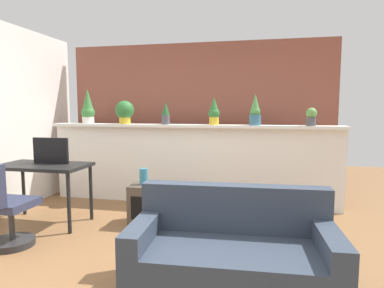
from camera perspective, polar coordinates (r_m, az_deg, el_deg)
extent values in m
plane|color=brown|center=(3.30, -8.13, -19.71)|extent=(12.00, 12.00, 0.00)
cube|color=white|center=(4.97, -0.29, -3.76)|extent=(4.35, 0.16, 1.16)
cube|color=white|center=(4.86, -0.39, 3.16)|extent=(4.35, 0.29, 0.04)
cube|color=brown|center=(5.48, 1.04, 4.20)|extent=(4.35, 0.10, 2.50)
cylinder|color=silver|center=(5.49, -17.55, 3.98)|extent=(0.18, 0.18, 0.11)
sphere|color=#3D843D|center=(5.49, -17.59, 5.18)|extent=(0.21, 0.21, 0.21)
cone|color=#3D843D|center=(5.49, -17.66, 7.36)|extent=(0.18, 0.18, 0.33)
cylinder|color=gold|center=(5.16, -11.55, 4.03)|extent=(0.17, 0.17, 0.11)
sphere|color=#2D7033|center=(5.16, -11.59, 5.80)|extent=(0.29, 0.29, 0.29)
cylinder|color=#4C4C51|center=(4.92, -4.58, 4.22)|extent=(0.12, 0.12, 0.14)
cone|color=#235B2D|center=(4.92, -4.59, 6.15)|extent=(0.12, 0.12, 0.19)
cylinder|color=gold|center=(4.78, 3.83, 4.02)|extent=(0.14, 0.14, 0.11)
sphere|color=#2D7033|center=(4.77, 3.84, 5.29)|extent=(0.17, 0.17, 0.17)
cone|color=#2D7033|center=(4.77, 3.85, 6.90)|extent=(0.14, 0.14, 0.20)
cylinder|color=#386B84|center=(4.73, 10.86, 4.12)|extent=(0.16, 0.16, 0.15)
sphere|color=#4C9347|center=(4.73, 10.89, 5.54)|extent=(0.14, 0.14, 0.14)
cone|color=#4C9347|center=(4.73, 10.92, 7.20)|extent=(0.12, 0.12, 0.22)
cylinder|color=#4C4C51|center=(4.75, 19.93, 3.68)|extent=(0.13, 0.13, 0.12)
sphere|color=#669E4C|center=(4.75, 19.98, 5.06)|extent=(0.15, 0.15, 0.15)
cylinder|color=black|center=(4.08, -20.58, -9.61)|extent=(0.04, 0.04, 0.71)
cylinder|color=black|center=(5.05, -27.18, -6.91)|extent=(0.04, 0.04, 0.71)
cylinder|color=black|center=(4.49, -17.13, -8.05)|extent=(0.04, 0.04, 0.71)
cube|color=black|center=(4.48, -24.45, -3.47)|extent=(1.10, 0.60, 0.04)
cube|color=black|center=(4.48, -23.30, -1.06)|extent=(0.47, 0.04, 0.32)
cylinder|color=#262628|center=(4.06, -28.66, -14.77)|extent=(0.44, 0.44, 0.07)
cylinder|color=#333333|center=(4.00, -28.81, -12.02)|extent=(0.06, 0.06, 0.34)
cube|color=#2D334C|center=(3.94, -28.97, -9.11)|extent=(0.44, 0.44, 0.08)
cube|color=#4C4238|center=(4.22, -7.66, -10.24)|extent=(0.40, 0.40, 0.50)
cube|color=black|center=(4.04, -8.58, -10.96)|extent=(0.28, 0.04, 0.28)
cylinder|color=teal|center=(4.13, -8.38, -5.59)|extent=(0.10, 0.10, 0.20)
cube|color=#333D4C|center=(2.72, 6.93, -20.94)|extent=(1.60, 0.84, 0.40)
cube|color=#333D4C|center=(2.84, 7.27, -10.97)|extent=(1.57, 0.24, 0.40)
cube|color=#333D4C|center=(2.71, -8.44, -14.53)|extent=(0.20, 0.77, 0.16)
cube|color=#333D4C|center=(2.67, 22.75, -15.26)|extent=(0.20, 0.77, 0.16)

